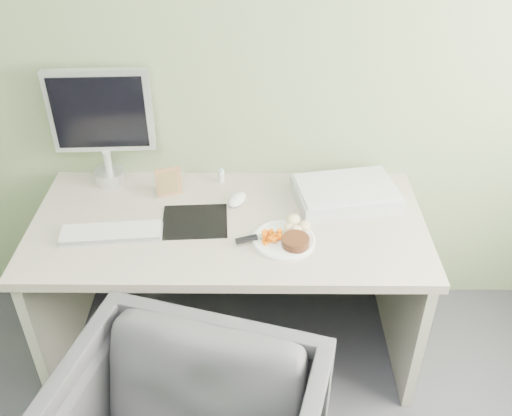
{
  "coord_description": "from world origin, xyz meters",
  "views": [
    {
      "loc": [
        0.12,
        -0.23,
        2.12
      ],
      "look_at": [
        0.11,
        1.5,
        0.89
      ],
      "focal_mm": 40.0,
      "sensor_mm": 36.0,
      "label": 1
    }
  ],
  "objects_px": {
    "plate": "(284,240)",
    "scanner": "(346,194)",
    "monitor": "(102,121)",
    "desk": "(229,256)"
  },
  "relations": [
    {
      "from": "plate",
      "to": "scanner",
      "type": "bearing_deg",
      "value": 45.63
    },
    {
      "from": "scanner",
      "to": "monitor",
      "type": "bearing_deg",
      "value": 160.63
    },
    {
      "from": "desk",
      "to": "scanner",
      "type": "distance_m",
      "value": 0.56
    },
    {
      "from": "desk",
      "to": "plate",
      "type": "distance_m",
      "value": 0.32
    },
    {
      "from": "desk",
      "to": "monitor",
      "type": "xyz_separation_m",
      "value": [
        -0.54,
        0.31,
        0.48
      ]
    },
    {
      "from": "desk",
      "to": "monitor",
      "type": "height_order",
      "value": "monitor"
    },
    {
      "from": "scanner",
      "to": "monitor",
      "type": "xyz_separation_m",
      "value": [
        -1.03,
        0.16,
        0.26
      ]
    },
    {
      "from": "plate",
      "to": "monitor",
      "type": "height_order",
      "value": "monitor"
    },
    {
      "from": "plate",
      "to": "monitor",
      "type": "relative_size",
      "value": 0.47
    },
    {
      "from": "scanner",
      "to": "monitor",
      "type": "height_order",
      "value": "monitor"
    }
  ]
}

